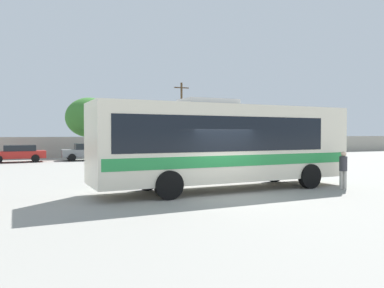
{
  "coord_description": "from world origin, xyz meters",
  "views": [
    {
      "loc": [
        -6.55,
        -12.22,
        2.32
      ],
      "look_at": [
        0.81,
        5.48,
        1.81
      ],
      "focal_mm": 35.12,
      "sensor_mm": 36.0,
      "label": 1
    }
  ],
  "objects": [
    {
      "name": "parked_car_third_white",
      "position": [
        3.47,
        21.78,
        0.8
      ],
      "size": [
        4.31,
        2.07,
        1.51
      ],
      "color": "silver",
      "rests_on": "ground_plane"
    },
    {
      "name": "utility_pole_near",
      "position": [
        9.41,
        29.42,
        4.38
      ],
      "size": [
        1.8,
        0.24,
        8.4
      ],
      "color": "#4C3823",
      "rests_on": "ground_plane"
    },
    {
      "name": "attendant_by_bus_door",
      "position": [
        5.36,
        -0.14,
        0.9
      ],
      "size": [
        0.45,
        0.45,
        1.59
      ],
      "color": "#B7B2A8",
      "rests_on": "ground_plane"
    },
    {
      "name": "parked_car_leftmost_red",
      "position": [
        -7.96,
        21.8,
        0.75
      ],
      "size": [
        4.46,
        2.16,
        1.4
      ],
      "color": "red",
      "rests_on": "ground_plane"
    },
    {
      "name": "parked_car_second_grey",
      "position": [
        -2.46,
        21.97,
        0.79
      ],
      "size": [
        4.08,
        2.04,
        1.49
      ],
      "color": "slate",
      "rests_on": "ground_plane"
    },
    {
      "name": "parked_car_rightmost_silver",
      "position": [
        9.35,
        22.08,
        0.76
      ],
      "size": [
        4.62,
        2.22,
        1.42
      ],
      "color": "#B7BABF",
      "rests_on": "ground_plane"
    },
    {
      "name": "ground_plane",
      "position": [
        0.0,
        10.0,
        0.0
      ],
      "size": [
        300.0,
        300.0,
        0.0
      ],
      "primitive_type": "plane",
      "color": "gray"
    },
    {
      "name": "coach_bus_cream_green",
      "position": [
        0.61,
        1.64,
        1.98
      ],
      "size": [
        11.22,
        3.12,
        3.72
      ],
      "color": "silver",
      "rests_on": "ground_plane"
    },
    {
      "name": "perimeter_wall",
      "position": [
        0.0,
        25.78,
        1.02
      ],
      "size": [
        80.0,
        0.3,
        2.04
      ],
      "primitive_type": "cube",
      "color": "#9E998C",
      "rests_on": "ground_plane"
    },
    {
      "name": "roadside_tree_midleft",
      "position": [
        -1.42,
        28.0,
        4.03
      ],
      "size": [
        4.85,
        4.85,
        6.1
      ],
      "color": "brown",
      "rests_on": "ground_plane"
    }
  ]
}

